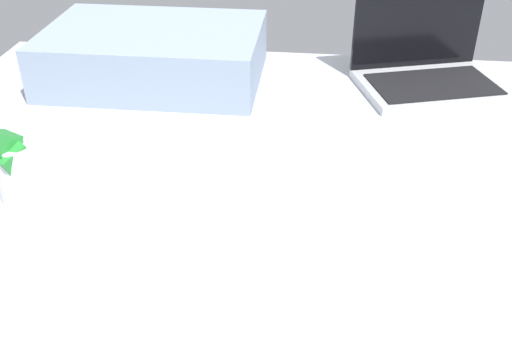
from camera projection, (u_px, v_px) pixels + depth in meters
bed_mattress at (326, 237)px, 112.22cm from camera, size 180.00×140.00×18.00cm
laptop at (426, 68)px, 146.66cm from camera, size 38.35×31.77×23.00cm
snack_cup at (19, 166)px, 104.69cm from camera, size 9.56×10.39×14.29cm
pillow at (154, 54)px, 148.61cm from camera, size 52.00×36.00×13.00cm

